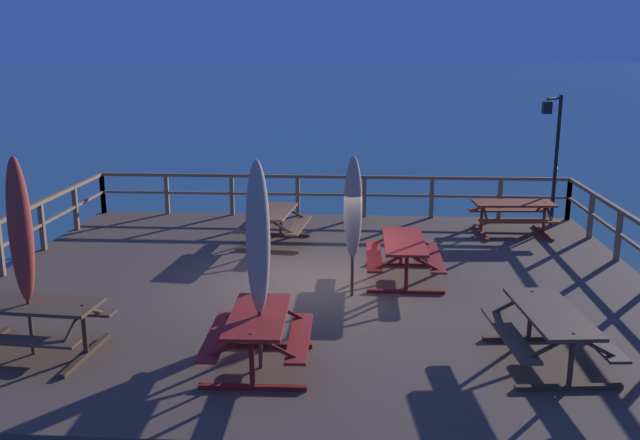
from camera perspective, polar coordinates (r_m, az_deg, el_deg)
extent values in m
plane|color=#2D5B6B|center=(13.21, -0.23, -7.98)|extent=(600.00, 600.00, 0.00)
cube|color=brown|center=(13.09, -0.23, -6.58)|extent=(12.47, 10.97, 0.69)
cube|color=brown|center=(17.88, 0.91, 3.59)|extent=(12.17, 0.09, 0.08)
cube|color=brown|center=(17.97, 0.91, 2.11)|extent=(12.17, 0.07, 0.06)
cube|color=brown|center=(19.24, -17.52, 2.09)|extent=(0.10, 0.10, 1.05)
cube|color=brown|center=(18.69, -12.53, 2.07)|extent=(0.10, 0.10, 1.05)
cube|color=brown|center=(18.28, -7.29, 2.04)|extent=(0.10, 0.10, 1.05)
cube|color=brown|center=(18.04, -1.85, 1.98)|extent=(0.10, 0.10, 1.05)
cube|color=brown|center=(17.96, 3.68, 1.91)|extent=(0.10, 0.10, 1.05)
cube|color=brown|center=(18.05, 9.21, 1.82)|extent=(0.10, 0.10, 1.05)
cube|color=brown|center=(18.30, 14.63, 1.71)|extent=(0.10, 0.10, 1.05)
cube|color=brown|center=(18.71, 19.86, 1.59)|extent=(0.10, 0.10, 1.05)
cube|color=brown|center=(14.52, -24.96, -2.03)|extent=(0.07, 10.67, 0.06)
cube|color=brown|center=(14.53, -24.94, -2.23)|extent=(0.10, 0.10, 1.05)
cube|color=brown|center=(16.06, -21.98, -0.51)|extent=(0.10, 0.10, 1.05)
cube|color=brown|center=(17.63, -19.55, 0.91)|extent=(0.10, 0.10, 1.05)
cube|color=brown|center=(19.24, -17.52, 2.09)|extent=(0.10, 0.10, 1.05)
cube|color=brown|center=(15.42, 23.44, -1.21)|extent=(0.10, 0.10, 1.05)
cube|color=brown|center=(17.05, 21.48, 0.33)|extent=(0.10, 0.10, 1.05)
cube|color=brown|center=(18.71, 19.86, 1.59)|extent=(0.10, 0.10, 1.05)
cube|color=brown|center=(10.00, 18.56, -7.27)|extent=(0.94, 1.98, 0.05)
cube|color=brown|center=(10.32, 21.38, -8.66)|extent=(0.47, 1.93, 0.04)
cube|color=brown|center=(9.93, 15.36, -9.05)|extent=(0.47, 1.93, 0.04)
cube|color=#432F1F|center=(9.62, 19.86, -12.86)|extent=(1.40, 0.22, 0.06)
cylinder|color=#432F1F|center=(9.48, 20.03, -11.02)|extent=(0.07, 0.07, 0.74)
cylinder|color=#432F1F|center=(9.50, 21.73, -9.67)|extent=(0.63, 0.12, 0.37)
cylinder|color=#432F1F|center=(9.29, 18.52, -9.92)|extent=(0.63, 0.12, 0.37)
cube|color=#432F1F|center=(10.94, 16.86, -9.32)|extent=(1.40, 0.22, 0.06)
cylinder|color=#432F1F|center=(10.81, 16.99, -7.66)|extent=(0.07, 0.07, 0.74)
cylinder|color=#432F1F|center=(10.83, 18.48, -6.49)|extent=(0.63, 0.12, 0.37)
cylinder|color=#432F1F|center=(10.65, 15.63, -6.63)|extent=(0.63, 0.12, 0.37)
cube|color=maroon|center=(9.41, -5.15, -7.92)|extent=(0.80, 1.69, 0.05)
cube|color=maroon|center=(9.47, -1.70, -9.68)|extent=(0.32, 1.68, 0.04)
cube|color=maroon|center=(9.61, -8.46, -9.47)|extent=(0.32, 1.68, 0.04)
cube|color=maroon|center=(9.11, -5.59, -13.59)|extent=(1.40, 0.11, 0.06)
cylinder|color=maroon|center=(8.96, -5.64, -11.66)|extent=(0.07, 0.07, 0.74)
cylinder|color=maroon|center=(8.84, -3.85, -10.44)|extent=(0.63, 0.07, 0.37)
cylinder|color=maroon|center=(8.91, -7.49, -10.31)|extent=(0.63, 0.07, 0.37)
cube|color=maroon|center=(10.29, -4.59, -10.24)|extent=(1.40, 0.11, 0.06)
cylinder|color=maroon|center=(10.15, -4.62, -8.49)|extent=(0.07, 0.07, 0.74)
cylinder|color=maroon|center=(10.04, -3.05, -7.37)|extent=(0.63, 0.07, 0.37)
cylinder|color=maroon|center=(10.11, -6.23, -7.29)|extent=(0.63, 0.07, 0.37)
cube|color=brown|center=(10.63, -23.01, -6.42)|extent=(2.05, 0.92, 0.05)
cube|color=brown|center=(10.29, -24.45, -9.01)|extent=(2.02, 0.44, 0.04)
cube|color=brown|center=(11.18, -21.40, -6.93)|extent=(2.02, 0.44, 0.04)
cube|color=#432F1F|center=(10.50, -18.74, -10.46)|extent=(0.19, 1.40, 0.06)
cylinder|color=#432F1F|center=(10.37, -18.88, -8.75)|extent=(0.07, 0.07, 0.74)
cylinder|color=#432F1F|center=(10.06, -19.70, -8.17)|extent=(0.11, 0.63, 0.37)
cylinder|color=#432F1F|center=(10.52, -18.29, -7.08)|extent=(0.11, 0.63, 0.37)
cube|color=brown|center=(15.40, -3.83, 0.72)|extent=(0.93, 1.81, 0.05)
cube|color=brown|center=(15.35, -1.77, -0.45)|extent=(0.45, 1.76, 0.04)
cube|color=brown|center=(15.60, -5.82, -0.28)|extent=(0.45, 1.76, 0.04)
cube|color=brown|center=(14.92, -4.38, -2.53)|extent=(1.40, 0.22, 0.06)
cylinder|color=brown|center=(14.83, -4.40, -1.27)|extent=(0.07, 0.07, 0.74)
cylinder|color=brown|center=(14.72, -3.36, -0.49)|extent=(0.63, 0.12, 0.37)
cylinder|color=brown|center=(14.84, -5.47, -0.40)|extent=(0.63, 0.12, 0.37)
cube|color=brown|center=(16.22, -3.25, -1.18)|extent=(1.40, 0.22, 0.06)
cylinder|color=brown|center=(16.14, -3.26, -0.01)|extent=(0.07, 0.07, 0.74)
cylinder|color=brown|center=(16.03, -2.29, 0.71)|extent=(0.63, 0.12, 0.37)
cylinder|color=brown|center=(16.15, -4.24, 0.78)|extent=(0.63, 0.12, 0.37)
cube|color=maroon|center=(13.04, 6.97, -1.75)|extent=(0.77, 1.99, 0.05)
cube|color=maroon|center=(13.18, 9.36, -3.04)|extent=(0.29, 1.99, 0.04)
cube|color=maroon|center=(13.10, 4.48, -2.99)|extent=(0.29, 1.99, 0.04)
cube|color=maroon|center=(12.48, 7.10, -5.90)|extent=(1.40, 0.09, 0.06)
cylinder|color=maroon|center=(12.37, 7.15, -4.41)|extent=(0.07, 0.07, 0.74)
cylinder|color=maroon|center=(12.33, 8.48, -3.45)|extent=(0.63, 0.06, 0.37)
cylinder|color=maroon|center=(12.29, 5.87, -3.43)|extent=(0.63, 0.06, 0.37)
cube|color=maroon|center=(14.02, 6.68, -3.66)|extent=(1.40, 0.09, 0.06)
cylinder|color=maroon|center=(13.93, 6.72, -2.33)|extent=(0.07, 0.07, 0.74)
cylinder|color=maroon|center=(13.89, 7.90, -1.47)|extent=(0.63, 0.06, 0.37)
cylinder|color=maroon|center=(13.85, 5.59, -1.44)|extent=(0.63, 0.06, 0.37)
cube|color=#993819|center=(16.81, 15.73, 1.34)|extent=(1.89, 0.88, 0.05)
cube|color=#993819|center=(16.35, 16.18, -0.11)|extent=(1.85, 0.40, 0.04)
cube|color=#993819|center=(17.40, 15.18, 0.78)|extent=(1.85, 0.40, 0.04)
cube|color=maroon|center=(16.79, 13.14, -1.01)|extent=(0.17, 1.40, 0.06)
cylinder|color=maroon|center=(16.71, 13.20, 0.12)|extent=(0.07, 0.07, 0.74)
cylinder|color=maroon|center=(16.39, 13.46, 0.63)|extent=(0.10, 0.63, 0.37)
cylinder|color=maroon|center=(16.92, 13.03, 1.07)|extent=(0.10, 0.63, 0.37)
cube|color=maroon|center=(17.19, 17.95, -0.99)|extent=(0.17, 1.40, 0.06)
cylinder|color=maroon|center=(17.11, 18.04, 0.12)|extent=(0.07, 0.07, 0.74)
cylinder|color=maroon|center=(16.80, 18.38, 0.62)|extent=(0.10, 0.63, 0.37)
cylinder|color=maroon|center=(17.32, 17.81, 1.04)|extent=(0.10, 0.63, 0.37)
cylinder|color=#4C3828|center=(11.95, 2.71, -0.93)|extent=(0.06, 0.06, 2.36)
ellipsoid|color=tan|center=(11.85, 2.74, 1.02)|extent=(0.32, 0.32, 1.79)
cylinder|color=#685B4C|center=(11.88, 2.73, 0.39)|extent=(0.21, 0.21, 0.05)
cone|color=#4C3828|center=(11.69, 2.78, 5.00)|extent=(0.10, 0.10, 0.14)
cylinder|color=#4C3828|center=(9.17, -5.09, -4.37)|extent=(0.06, 0.06, 2.72)
ellipsoid|color=tan|center=(9.03, -5.15, -1.47)|extent=(0.32, 0.32, 2.07)
cylinder|color=#685B4C|center=(9.08, -5.13, -2.41)|extent=(0.21, 0.21, 0.05)
cone|color=#4C3828|center=(8.83, -5.28, 4.48)|extent=(0.10, 0.10, 0.14)
cylinder|color=#4C3828|center=(10.40, -23.26, -3.34)|extent=(0.06, 0.06, 2.70)
ellipsoid|color=#A33328|center=(10.28, -23.52, -0.79)|extent=(0.32, 0.32, 2.05)
cylinder|color=maroon|center=(10.31, -23.43, -1.62)|extent=(0.21, 0.21, 0.05)
cone|color=#4C3828|center=(10.10, -24.02, 4.39)|extent=(0.10, 0.10, 0.14)
cylinder|color=black|center=(17.86, 18.92, 4.63)|extent=(0.09, 0.09, 3.20)
cylinder|color=black|center=(17.47, 18.81, 9.48)|extent=(0.45, 0.41, 0.06)
cube|color=black|center=(17.25, 18.26, 8.81)|extent=(0.20, 0.20, 0.28)
sphere|color=#F4E08C|center=(17.25, 18.26, 8.81)|extent=(0.14, 0.14, 0.14)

